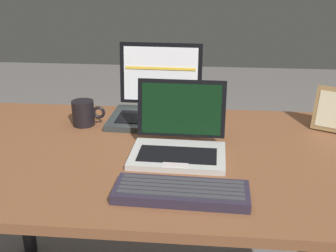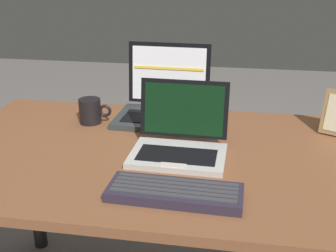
{
  "view_description": "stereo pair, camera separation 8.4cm",
  "coord_description": "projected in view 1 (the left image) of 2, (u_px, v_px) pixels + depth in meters",
  "views": [
    {
      "loc": [
        0.12,
        -1.19,
        1.27
      ],
      "look_at": [
        0.01,
        -0.04,
        0.81
      ],
      "focal_mm": 45.05,
      "sensor_mm": 36.0,
      "label": 1
    },
    {
      "loc": [
        0.2,
        -1.17,
        1.27
      ],
      "look_at": [
        0.01,
        -0.04,
        0.81
      ],
      "focal_mm": 45.05,
      "sensor_mm": 36.0,
      "label": 2
    }
  ],
  "objects": [
    {
      "name": "laptop_rear",
      "position": [
        158.0,
        105.0,
        1.57
      ],
      "size": [
        0.35,
        0.27,
        0.27
      ],
      "color": "#2D3332",
      "rests_on": "desk"
    },
    {
      "name": "external_keyboard",
      "position": [
        181.0,
        192.0,
        1.07
      ],
      "size": [
        0.35,
        0.13,
        0.03
      ],
      "color": "#2A2434",
      "rests_on": "desk"
    },
    {
      "name": "laptop_front",
      "position": [
        179.0,
        141.0,
        1.29
      ],
      "size": [
        0.29,
        0.24,
        0.21
      ],
      "color": "#BBBAB5",
      "rests_on": "desk"
    },
    {
      "name": "desk",
      "position": [
        165.0,
        178.0,
        1.35
      ],
      "size": [
        1.45,
        0.83,
        0.71
      ],
      "color": "brown",
      "rests_on": "ground"
    },
    {
      "name": "photo_frame",
      "position": [
        333.0,
        110.0,
        1.45
      ],
      "size": [
        0.14,
        0.1,
        0.15
      ],
      "color": "olive",
      "rests_on": "desk"
    },
    {
      "name": "coffee_mug",
      "position": [
        84.0,
        113.0,
        1.51
      ],
      "size": [
        0.12,
        0.08,
        0.09
      ],
      "color": "black",
      "rests_on": "desk"
    }
  ]
}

